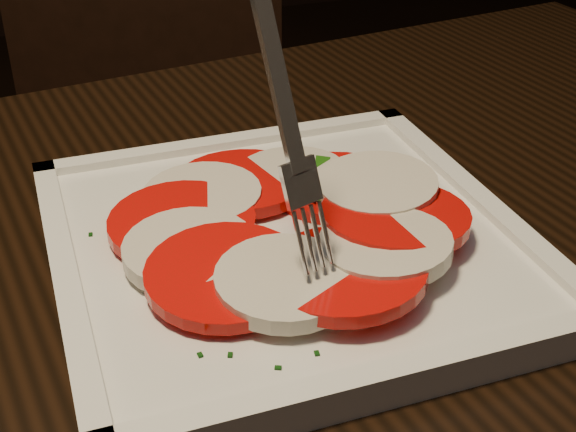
# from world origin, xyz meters

# --- Properties ---
(chair) EXTENTS (0.51, 0.51, 0.93)m
(chair) POSITION_xyz_m (0.20, 0.86, 0.53)
(chair) COLOR black
(chair) RESTS_ON ground
(plate) EXTENTS (0.29, 0.29, 0.01)m
(plate) POSITION_xyz_m (0.17, 0.15, 0.76)
(plate) COLOR white
(plate) RESTS_ON table
(caprese_salad) EXTENTS (0.24, 0.23, 0.03)m
(caprese_salad) POSITION_xyz_m (0.17, 0.15, 0.78)
(caprese_salad) COLOR red
(caprese_salad) RESTS_ON plate
(fork) EXTENTS (0.05, 0.08, 0.19)m
(fork) POSITION_xyz_m (0.15, 0.12, 0.88)
(fork) COLOR white
(fork) RESTS_ON caprese_salad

